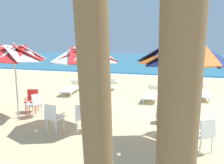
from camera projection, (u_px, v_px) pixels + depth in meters
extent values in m
plane|color=#D3B784|center=(182.00, 113.00, 8.63)|extent=(80.00, 80.00, 0.00)
cube|color=teal|center=(185.00, 60.00, 34.86)|extent=(80.00, 36.00, 0.10)
cube|color=white|center=(184.00, 77.00, 17.71)|extent=(80.00, 0.70, 0.01)
cylinder|color=silver|center=(180.00, 104.00, 5.71)|extent=(0.05, 0.05, 2.21)
cube|color=orange|center=(204.00, 53.00, 5.54)|extent=(1.18, 1.17, 0.59)
cube|color=navy|center=(191.00, 52.00, 5.89)|extent=(1.15, 1.24, 0.59)
cube|color=orange|center=(175.00, 52.00, 6.02)|extent=(1.17, 1.18, 0.59)
cube|color=navy|center=(163.00, 52.00, 5.83)|extent=(1.24, 1.15, 0.59)
cube|color=orange|center=(161.00, 53.00, 5.45)|extent=(1.18, 1.17, 0.59)
cube|color=navy|center=(173.00, 54.00, 5.09)|extent=(1.15, 1.24, 0.59)
cube|color=orange|center=(192.00, 54.00, 4.97)|extent=(1.17, 1.18, 0.59)
cube|color=navy|center=(205.00, 54.00, 5.15)|extent=(1.24, 1.15, 0.59)
sphere|color=silver|center=(183.00, 39.00, 5.44)|extent=(0.08, 0.08, 0.08)
cube|color=white|center=(189.00, 125.00, 6.11)|extent=(0.57, 0.57, 0.05)
cube|color=white|center=(187.00, 115.00, 6.27)|extent=(0.42, 0.24, 0.40)
cube|color=white|center=(196.00, 121.00, 6.11)|extent=(0.18, 0.38, 0.03)
cube|color=white|center=(182.00, 121.00, 6.08)|extent=(0.18, 0.38, 0.03)
cylinder|color=white|center=(198.00, 136.00, 5.99)|extent=(0.04, 0.04, 0.41)
cylinder|color=white|center=(185.00, 136.00, 5.97)|extent=(0.04, 0.04, 0.41)
cylinder|color=white|center=(192.00, 130.00, 6.34)|extent=(0.04, 0.04, 0.41)
cylinder|color=white|center=(180.00, 131.00, 6.32)|extent=(0.04, 0.04, 0.41)
cube|color=white|center=(166.00, 119.00, 6.56)|extent=(0.59, 0.59, 0.05)
cube|color=white|center=(161.00, 111.00, 6.66)|extent=(0.27, 0.42, 0.40)
cube|color=white|center=(170.00, 114.00, 6.68)|extent=(0.37, 0.21, 0.03)
cube|color=white|center=(163.00, 117.00, 6.40)|extent=(0.37, 0.21, 0.03)
cylinder|color=white|center=(174.00, 127.00, 6.60)|extent=(0.04, 0.04, 0.41)
cylinder|color=white|center=(168.00, 130.00, 6.35)|extent=(0.04, 0.04, 0.41)
cylinder|color=white|center=(164.00, 124.00, 6.84)|extent=(0.04, 0.04, 0.41)
cylinder|color=white|center=(157.00, 127.00, 6.59)|extent=(0.04, 0.04, 0.41)
cube|color=white|center=(201.00, 134.00, 5.50)|extent=(0.62, 0.62, 0.05)
cube|color=white|center=(208.00, 128.00, 5.28)|extent=(0.39, 0.33, 0.40)
cube|color=white|center=(195.00, 131.00, 5.41)|extent=(0.28, 0.34, 0.03)
cube|color=white|center=(208.00, 129.00, 5.55)|extent=(0.28, 0.34, 0.03)
cylinder|color=white|center=(190.00, 141.00, 5.64)|extent=(0.04, 0.04, 0.41)
cylinder|color=white|center=(201.00, 139.00, 5.76)|extent=(0.04, 0.04, 0.41)
cylinder|color=white|center=(200.00, 147.00, 5.32)|extent=(0.04, 0.04, 0.41)
cylinder|color=white|center=(212.00, 145.00, 5.44)|extent=(0.04, 0.04, 0.41)
cylinder|color=silver|center=(86.00, 93.00, 7.12)|extent=(0.05, 0.05, 2.14)
cube|color=red|center=(102.00, 54.00, 6.96)|extent=(1.19, 1.11, 0.49)
cube|color=white|center=(97.00, 54.00, 7.30)|extent=(1.12, 1.17, 0.49)
cube|color=red|center=(85.00, 54.00, 7.42)|extent=(1.11, 1.19, 0.49)
cube|color=white|center=(74.00, 54.00, 7.24)|extent=(1.17, 1.12, 0.49)
cube|color=red|center=(68.00, 55.00, 6.88)|extent=(1.19, 1.11, 0.49)
cube|color=white|center=(72.00, 55.00, 6.53)|extent=(1.12, 1.17, 0.49)
cube|color=red|center=(84.00, 55.00, 6.42)|extent=(1.11, 1.19, 0.49)
cube|color=white|center=(97.00, 55.00, 6.59)|extent=(1.17, 1.12, 0.49)
sphere|color=silver|center=(85.00, 45.00, 6.87)|extent=(0.08, 0.08, 0.08)
cube|color=white|center=(83.00, 117.00, 6.75)|extent=(0.59, 0.59, 0.05)
cube|color=white|center=(83.00, 112.00, 6.52)|extent=(0.42, 0.27, 0.40)
cube|color=white|center=(76.00, 114.00, 6.71)|extent=(0.21, 0.37, 0.03)
cube|color=white|center=(89.00, 113.00, 6.77)|extent=(0.21, 0.37, 0.03)
cylinder|color=white|center=(77.00, 123.00, 6.94)|extent=(0.04, 0.04, 0.41)
cylinder|color=white|center=(88.00, 122.00, 6.99)|extent=(0.04, 0.04, 0.41)
cylinder|color=white|center=(77.00, 127.00, 6.60)|extent=(0.04, 0.04, 0.41)
cylinder|color=white|center=(89.00, 126.00, 6.65)|extent=(0.04, 0.04, 0.41)
cube|color=white|center=(55.00, 117.00, 6.75)|extent=(0.51, 0.51, 0.05)
cube|color=white|center=(50.00, 112.00, 6.54)|extent=(0.43, 0.16, 0.40)
cube|color=white|center=(50.00, 113.00, 6.82)|extent=(0.11, 0.40, 0.03)
cube|color=white|center=(60.00, 115.00, 6.64)|extent=(0.11, 0.40, 0.03)
cylinder|color=white|center=(55.00, 122.00, 7.02)|extent=(0.04, 0.04, 0.41)
cylinder|color=white|center=(64.00, 124.00, 6.86)|extent=(0.04, 0.04, 0.41)
cylinder|color=white|center=(47.00, 126.00, 6.72)|extent=(0.04, 0.04, 0.41)
cylinder|color=white|center=(56.00, 128.00, 6.55)|extent=(0.04, 0.04, 0.41)
cylinder|color=silver|center=(17.00, 89.00, 7.83)|extent=(0.05, 0.05, 2.11)
cube|color=red|center=(29.00, 53.00, 7.66)|extent=(1.16, 1.08, 0.57)
cube|color=white|center=(28.00, 53.00, 8.00)|extent=(1.10, 1.11, 0.57)
cube|color=red|center=(19.00, 53.00, 8.12)|extent=(1.08, 1.16, 0.57)
cube|color=white|center=(7.00, 53.00, 7.95)|extent=(1.11, 1.10, 0.57)
cube|color=red|center=(9.00, 54.00, 7.13)|extent=(1.08, 1.16, 0.57)
cube|color=white|center=(22.00, 54.00, 7.30)|extent=(1.11, 1.10, 0.57)
sphere|color=silver|center=(13.00, 44.00, 7.57)|extent=(0.08, 0.08, 0.08)
cube|color=red|center=(32.00, 101.00, 8.63)|extent=(0.56, 0.56, 0.05)
cube|color=red|center=(33.00, 94.00, 8.79)|extent=(0.43, 0.23, 0.40)
cube|color=red|center=(37.00, 98.00, 8.62)|extent=(0.17, 0.39, 0.03)
cube|color=red|center=(26.00, 98.00, 8.61)|extent=(0.17, 0.39, 0.03)
cylinder|color=red|center=(35.00, 108.00, 8.50)|extent=(0.04, 0.04, 0.41)
cylinder|color=red|center=(26.00, 108.00, 8.49)|extent=(0.04, 0.04, 0.41)
cylinder|color=red|center=(38.00, 106.00, 8.85)|extent=(0.04, 0.04, 0.41)
cylinder|color=red|center=(29.00, 106.00, 8.84)|extent=(0.04, 0.04, 0.41)
cube|color=white|center=(34.00, 105.00, 8.14)|extent=(0.57, 0.57, 0.05)
cube|color=white|center=(37.00, 99.00, 7.97)|extent=(0.24, 0.42, 0.40)
cube|color=white|center=(29.00, 103.00, 7.97)|extent=(0.38, 0.18, 0.03)
cube|color=white|center=(39.00, 101.00, 8.27)|extent=(0.38, 0.18, 0.03)
cylinder|color=white|center=(28.00, 111.00, 8.15)|extent=(0.04, 0.04, 0.41)
cylinder|color=white|center=(36.00, 109.00, 8.42)|extent=(0.04, 0.04, 0.41)
cylinder|color=white|center=(33.00, 113.00, 7.93)|extent=(0.04, 0.04, 0.41)
cylinder|color=white|center=(42.00, 111.00, 8.20)|extent=(0.04, 0.04, 0.41)
cube|color=white|center=(201.00, 93.00, 10.82)|extent=(0.75, 1.74, 0.06)
cube|color=white|center=(199.00, 86.00, 11.80)|extent=(0.64, 0.52, 0.36)
cube|color=white|center=(209.00, 100.00, 10.17)|extent=(0.06, 0.06, 0.22)
cube|color=white|center=(197.00, 99.00, 10.29)|extent=(0.06, 0.06, 0.22)
cube|color=white|center=(205.00, 94.00, 11.39)|extent=(0.06, 0.06, 0.22)
cube|color=white|center=(194.00, 93.00, 11.51)|extent=(0.06, 0.06, 0.22)
cube|color=white|center=(151.00, 95.00, 10.48)|extent=(0.64, 1.70, 0.06)
cube|color=white|center=(154.00, 87.00, 11.44)|extent=(0.61, 0.48, 0.36)
cube|color=white|center=(155.00, 102.00, 9.83)|extent=(0.06, 0.06, 0.22)
cube|color=white|center=(143.00, 101.00, 9.99)|extent=(0.06, 0.06, 0.22)
cube|color=white|center=(158.00, 95.00, 11.03)|extent=(0.06, 0.06, 0.22)
cube|color=white|center=(148.00, 95.00, 11.18)|extent=(0.06, 0.06, 0.22)
cube|color=white|center=(104.00, 88.00, 12.09)|extent=(0.90, 1.78, 0.06)
cube|color=white|center=(113.00, 82.00, 12.98)|extent=(0.68, 0.57, 0.36)
cube|color=white|center=(103.00, 93.00, 11.44)|extent=(0.06, 0.06, 0.22)
cube|color=white|center=(94.00, 92.00, 11.67)|extent=(0.06, 0.06, 0.22)
cube|color=white|center=(114.00, 89.00, 12.56)|extent=(0.06, 0.06, 0.22)
cube|color=white|center=(106.00, 88.00, 12.79)|extent=(0.06, 0.06, 0.22)
cube|color=white|center=(70.00, 89.00, 11.86)|extent=(0.90, 1.78, 0.06)
cube|color=white|center=(76.00, 82.00, 12.85)|extent=(0.68, 0.57, 0.36)
cube|color=white|center=(71.00, 94.00, 11.22)|extent=(0.06, 0.06, 0.22)
cube|color=white|center=(61.00, 94.00, 11.30)|extent=(0.06, 0.06, 0.22)
cube|color=white|center=(79.00, 89.00, 12.46)|extent=(0.06, 0.06, 0.22)
cube|color=white|center=(70.00, 89.00, 12.54)|extent=(0.06, 0.06, 0.22)
cube|color=#238C4C|center=(165.00, 118.00, 7.51)|extent=(0.48, 0.32, 0.36)
cube|color=white|center=(165.00, 112.00, 7.48)|extent=(0.50, 0.34, 0.04)
sphere|color=red|center=(185.00, 90.00, 12.12)|extent=(0.31, 0.31, 0.31)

